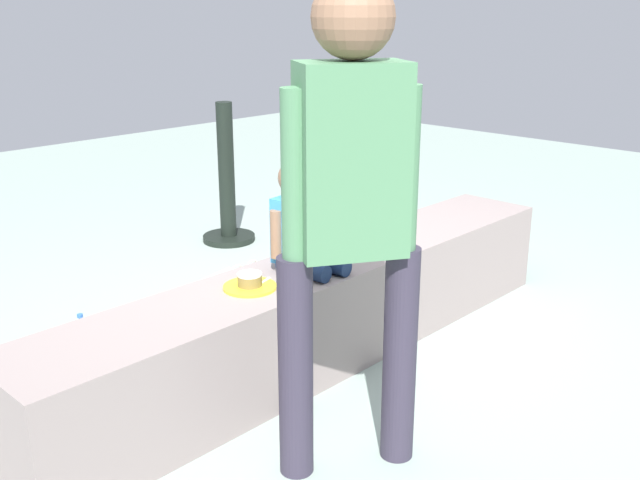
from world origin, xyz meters
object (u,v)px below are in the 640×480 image
Objects in this scene: cake_plate at (250,284)px; party_cup_red at (263,277)px; child_seated at (300,222)px; gift_bag at (246,299)px; cake_box_white at (230,290)px; handbag_black_leather at (366,266)px; water_bottle_near_gift at (82,334)px; water_bottle_far_side at (291,279)px; adult_standing at (351,192)px.

party_cup_red is at bearing 45.98° from cake_plate.
gift_bag is at bearing 79.57° from child_seated.
handbag_black_leather is at bearing -27.13° from cake_box_white.
cake_box_white is (0.88, -0.02, -0.03)m from water_bottle_near_gift.
water_bottle_far_side is 0.60× the size of cake_box_white.
child_seated is 2.16× the size of cake_plate.
adult_standing is at bearing -122.40° from child_seated.
cake_plate is at bearing -159.95° from handbag_black_leather.
child_seated is 0.29× the size of adult_standing.
cake_plate reaches higher than water_bottle_near_gift.
adult_standing is 4.69× the size of gift_bag.
child_seated reaches higher than party_cup_red.
cake_box_white is at bearing 152.87° from handbag_black_leather.
party_cup_red is at bearing 57.65° from adult_standing.
gift_bag is at bearing 66.13° from adult_standing.
water_bottle_near_gift is 1.21m from water_bottle_far_side.
water_bottle_far_side is at bearing 52.97° from adult_standing.
handbag_black_leather is (1.62, -0.39, 0.02)m from water_bottle_near_gift.
gift_bag is 1.13× the size of cake_box_white.
cake_box_white is at bearing -1.26° from water_bottle_near_gift.
gift_bag is at bearing -27.12° from water_bottle_near_gift.
water_bottle_near_gift is at bearing 126.23° from child_seated.
cake_box_white is (0.57, 0.85, -0.43)m from cake_plate.
gift_bag reaches higher than cake_box_white.
child_seated reaches higher than water_bottle_far_side.
child_seated is 0.72m from gift_bag.
cake_plate is (0.10, 0.63, -0.51)m from adult_standing.
child_seated is at bearing 57.60° from adult_standing.
party_cup_red is (-0.03, 0.21, -0.04)m from water_bottle_far_side.
gift_bag is (0.40, 0.51, -0.33)m from cake_plate.
cake_plate is 0.63× the size of gift_bag.
gift_bag is (0.50, 1.14, -0.85)m from adult_standing.
cake_plate is at bearing -142.44° from water_bottle_far_side.
adult_standing is 8.81× the size of water_bottle_far_side.
cake_plate is 1.44m from handbag_black_leather.
water_bottle_far_side is 1.92× the size of party_cup_red.
cake_plate is at bearing -128.17° from gift_bag.
water_bottle_far_side is at bearing 19.59° from gift_bag.
party_cup_red is 0.28m from cake_box_white.
party_cup_red is at bearing 0.68° from water_bottle_near_gift.
cake_plate is 1.31m from party_cup_red.
handbag_black_leather is at bearing -25.70° from water_bottle_far_side.
cake_plate is 1.18m from water_bottle_far_side.
water_bottle_far_side is (0.57, 0.66, -0.60)m from child_seated.
gift_bag is (0.09, 0.48, -0.52)m from child_seated.
adult_standing is 2.00m from handbag_black_leather.
water_bottle_far_side is (0.48, 0.17, -0.07)m from gift_bag.
cake_plate is 0.73× the size of handbag_black_leather.
child_seated is at bearing -155.47° from handbag_black_leather.
handbag_black_leather is (0.73, -0.37, 0.05)m from cake_box_white.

